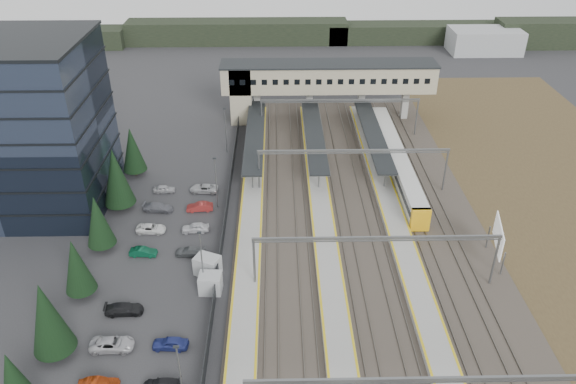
{
  "coord_description": "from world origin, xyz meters",
  "views": [
    {
      "loc": [
        0.88,
        -59.51,
        43.86
      ],
      "look_at": [
        2.21,
        7.36,
        4.0
      ],
      "focal_mm": 35.0,
      "sensor_mm": 36.0,
      "label": 1
    }
  ],
  "objects_px": {
    "relay_cabin_near": "(207,265)",
    "footbridge": "(313,80)",
    "train": "(396,160)",
    "relay_cabin_far": "(210,283)",
    "billboard": "(498,237)",
    "office_building": "(10,126)"
  },
  "relations": [
    {
      "from": "footbridge",
      "to": "train",
      "type": "relative_size",
      "value": 1.12
    },
    {
      "from": "train",
      "to": "footbridge",
      "type": "bearing_deg",
      "value": 120.02
    },
    {
      "from": "relay_cabin_far",
      "to": "relay_cabin_near",
      "type": "bearing_deg",
      "value": 101.66
    },
    {
      "from": "relay_cabin_near",
      "to": "footbridge",
      "type": "distance_m",
      "value": 50.2
    },
    {
      "from": "train",
      "to": "billboard",
      "type": "distance_m",
      "value": 25.66
    },
    {
      "from": "relay_cabin_far",
      "to": "billboard",
      "type": "distance_m",
      "value": 35.51
    },
    {
      "from": "relay_cabin_far",
      "to": "train",
      "type": "relative_size",
      "value": 0.07
    },
    {
      "from": "footbridge",
      "to": "train",
      "type": "xyz_separation_m",
      "value": [
        12.3,
        -21.29,
        -6.06
      ]
    },
    {
      "from": "relay_cabin_near",
      "to": "train",
      "type": "xyz_separation_m",
      "value": [
        27.86,
        25.97,
        0.64
      ]
    },
    {
      "from": "relay_cabin_near",
      "to": "relay_cabin_far",
      "type": "distance_m",
      "value": 3.37
    },
    {
      "from": "train",
      "to": "billboard",
      "type": "relative_size",
      "value": 5.68
    },
    {
      "from": "relay_cabin_far",
      "to": "train",
      "type": "xyz_separation_m",
      "value": [
        27.18,
        29.27,
        0.68
      ]
    },
    {
      "from": "office_building",
      "to": "relay_cabin_near",
      "type": "xyz_separation_m",
      "value": [
        28.14,
        -17.26,
        -10.97
      ]
    },
    {
      "from": "relay_cabin_near",
      "to": "footbridge",
      "type": "bearing_deg",
      "value": 71.77
    },
    {
      "from": "office_building",
      "to": "footbridge",
      "type": "height_order",
      "value": "office_building"
    },
    {
      "from": "relay_cabin_far",
      "to": "train",
      "type": "distance_m",
      "value": 39.95
    },
    {
      "from": "relay_cabin_near",
      "to": "footbridge",
      "type": "xyz_separation_m",
      "value": [
        15.56,
        47.25,
        6.71
      ]
    },
    {
      "from": "train",
      "to": "relay_cabin_near",
      "type": "bearing_deg",
      "value": -137.01
    },
    {
      "from": "relay_cabin_near",
      "to": "billboard",
      "type": "height_order",
      "value": "billboard"
    },
    {
      "from": "footbridge",
      "to": "train",
      "type": "height_order",
      "value": "footbridge"
    },
    {
      "from": "office_building",
      "to": "footbridge",
      "type": "xyz_separation_m",
      "value": [
        43.7,
        30.0,
        -4.26
      ]
    },
    {
      "from": "train",
      "to": "office_building",
      "type": "bearing_deg",
      "value": -171.16
    }
  ]
}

